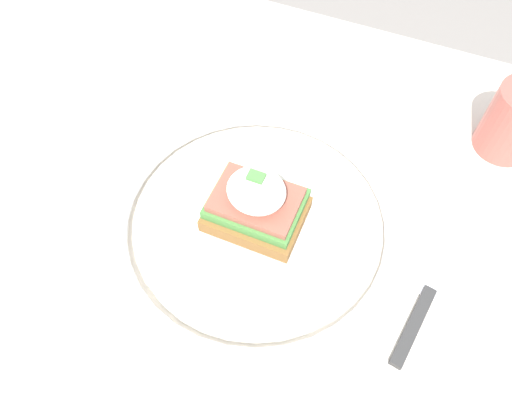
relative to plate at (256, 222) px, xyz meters
The scene contains 6 objects.
ground_plane 0.78m from the plate, 33.66° to the left, with size 6.00×6.00×0.00m, color gray.
dining_table 0.13m from the plate, 33.66° to the left, with size 1.15×0.70×0.78m.
plate is the anchor object (origin of this frame).
sandwich 0.04m from the plate, 91.90° to the left, with size 0.10×0.07×0.08m.
fork 0.20m from the plate, behind, with size 0.03×0.16×0.00m.
knife 0.19m from the plate, ahead, with size 0.04×0.18×0.01m.
Camera 1 is at (0.09, -0.26, 1.23)m, focal length 35.00 mm.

